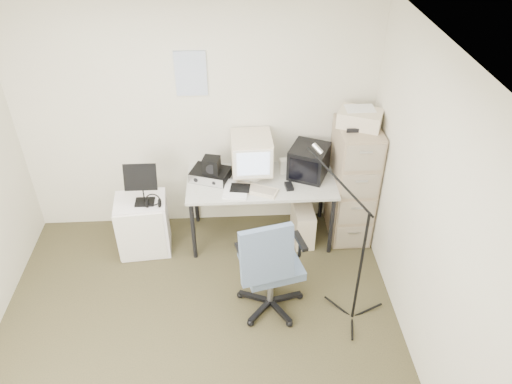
{
  "coord_description": "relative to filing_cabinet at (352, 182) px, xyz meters",
  "views": [
    {
      "loc": [
        0.34,
        -2.71,
        3.59
      ],
      "look_at": [
        0.55,
        0.95,
        0.95
      ],
      "focal_mm": 35.0,
      "sensor_mm": 36.0,
      "label": 1
    }
  ],
  "objects": [
    {
      "name": "ceiling",
      "position": [
        -1.58,
        -1.48,
        1.85
      ],
      "size": [
        3.6,
        3.6,
        0.01
      ],
      "primitive_type": "cube",
      "color": "white",
      "rests_on": "ground"
    },
    {
      "name": "side_cart",
      "position": [
        -2.17,
        -0.16,
        -0.34
      ],
      "size": [
        0.54,
        0.45,
        0.62
      ],
      "primitive_type": "cube",
      "rotation": [
        0.0,
        0.0,
        0.09
      ],
      "color": "white",
      "rests_on": "floor"
    },
    {
      "name": "mic_stand",
      "position": [
        -0.19,
        -1.21,
        0.14
      ],
      "size": [
        0.03,
        0.03,
        1.58
      ],
      "primitive_type": "cylinder",
      "rotation": [
        0.0,
        0.0,
        2.38
      ],
      "color": "black",
      "rests_on": "floor"
    },
    {
      "name": "wall_right",
      "position": [
        0.22,
        -1.48,
        0.6
      ],
      "size": [
        0.02,
        3.6,
        2.5
      ],
      "primitive_type": "cube",
      "color": "beige",
      "rests_on": "ground"
    },
    {
      "name": "papers",
      "position": [
        -1.21,
        -0.18,
        0.09
      ],
      "size": [
        0.28,
        0.35,
        0.02
      ],
      "primitive_type": "cube",
      "rotation": [
        0.0,
        0.0,
        -0.15
      ],
      "color": "white",
      "rests_on": "desk"
    },
    {
      "name": "radio_speaker",
      "position": [
        -1.44,
        -0.0,
        0.27
      ],
      "size": [
        0.19,
        0.18,
        0.16
      ],
      "primitive_type": "cube",
      "rotation": [
        0.0,
        0.0,
        -0.23
      ],
      "color": "black",
      "rests_on": "radio_receiver"
    },
    {
      "name": "keyboard",
      "position": [
        -1.02,
        -0.2,
        0.09
      ],
      "size": [
        0.47,
        0.32,
        0.02
      ],
      "primitive_type": "cube",
      "rotation": [
        0.0,
        0.0,
        -0.4
      ],
      "color": "beige",
      "rests_on": "desk"
    },
    {
      "name": "radio_receiver",
      "position": [
        -1.46,
        0.03,
        0.13
      ],
      "size": [
        0.44,
        0.37,
        0.11
      ],
      "primitive_type": "cube",
      "rotation": [
        0.0,
        0.0,
        -0.34
      ],
      "color": "black",
      "rests_on": "desk"
    },
    {
      "name": "wall_back",
      "position": [
        -1.58,
        0.32,
        0.6
      ],
      "size": [
        3.6,
        0.02,
        2.5
      ],
      "primitive_type": "cube",
      "color": "beige",
      "rests_on": "ground"
    },
    {
      "name": "crt_monitor",
      "position": [
        -1.04,
        0.08,
        0.3
      ],
      "size": [
        0.41,
        0.43,
        0.44
      ],
      "primitive_type": "cube",
      "rotation": [
        0.0,
        0.0,
        0.03
      ],
      "color": "beige",
      "rests_on": "desk"
    },
    {
      "name": "mouse",
      "position": [
        -0.68,
        -0.17,
        0.1
      ],
      "size": [
        0.09,
        0.13,
        0.04
      ],
      "primitive_type": "cube",
      "rotation": [
        0.0,
        0.0,
        0.12
      ],
      "color": "black",
      "rests_on": "desk"
    },
    {
      "name": "filing_cabinet",
      "position": [
        0.0,
        0.0,
        0.0
      ],
      "size": [
        0.4,
        0.6,
        1.3
      ],
      "primitive_type": "cube",
      "color": "gray",
      "rests_on": "floor"
    },
    {
      "name": "headphones",
      "position": [
        -2.02,
        -0.26,
        0.03
      ],
      "size": [
        0.19,
        0.19,
        0.03
      ],
      "primitive_type": "torus",
      "rotation": [
        0.0,
        0.0,
        0.19
      ],
      "color": "black",
      "rests_on": "side_cart"
    },
    {
      "name": "pc_tower",
      "position": [
        -0.5,
        -0.09,
        -0.44
      ],
      "size": [
        0.21,
        0.45,
        0.41
      ],
      "primitive_type": "cube",
      "rotation": [
        0.0,
        0.0,
        0.03
      ],
      "color": "beige",
      "rests_on": "floor"
    },
    {
      "name": "music_stand",
      "position": [
        -2.11,
        -0.2,
        0.2
      ],
      "size": [
        0.35,
        0.24,
        0.46
      ],
      "primitive_type": "cube",
      "rotation": [
        0.0,
        0.0,
        -0.27
      ],
      "color": "black",
      "rests_on": "side_cart"
    },
    {
      "name": "crt_tv",
      "position": [
        -0.46,
        0.06,
        0.24
      ],
      "size": [
        0.48,
        0.49,
        0.32
      ],
      "primitive_type": "cube",
      "rotation": [
        0.0,
        0.0,
        -0.43
      ],
      "color": "black",
      "rests_on": "desk"
    },
    {
      "name": "floor",
      "position": [
        -1.58,
        -1.48,
        -0.66
      ],
      "size": [
        3.6,
        3.6,
        0.01
      ],
      "primitive_type": "cube",
      "color": "#312F1F",
      "rests_on": "ground"
    },
    {
      "name": "printer",
      "position": [
        0.0,
        0.02,
        0.73
      ],
      "size": [
        0.48,
        0.42,
        0.16
      ],
      "primitive_type": "cube",
      "rotation": [
        0.0,
        0.0,
        -0.41
      ],
      "color": "beige",
      "rests_on": "filing_cabinet"
    },
    {
      "name": "desk",
      "position": [
        -0.95,
        -0.03,
        -0.29
      ],
      "size": [
        1.5,
        0.7,
        0.73
      ],
      "primitive_type": "cube",
      "color": "beige",
      "rests_on": "floor"
    },
    {
      "name": "desk_speaker",
      "position": [
        -0.71,
        0.12,
        0.16
      ],
      "size": [
        0.09,
        0.09,
        0.15
      ],
      "primitive_type": "cube",
      "rotation": [
        0.0,
        0.0,
        0.1
      ],
      "color": "silver",
      "rests_on": "desk"
    },
    {
      "name": "office_chair",
      "position": [
        -0.93,
        -1.03,
        -0.1
      ],
      "size": [
        0.77,
        0.77,
        1.1
      ],
      "primitive_type": "cube",
      "rotation": [
        0.0,
        0.0,
        0.24
      ],
      "color": "slate",
      "rests_on": "floor"
    },
    {
      "name": "wall_calendar",
      "position": [
        -1.6,
        0.31,
        1.1
      ],
      "size": [
        0.3,
        0.02,
        0.44
      ],
      "primitive_type": "cube",
      "color": "white",
      "rests_on": "wall_back"
    }
  ]
}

